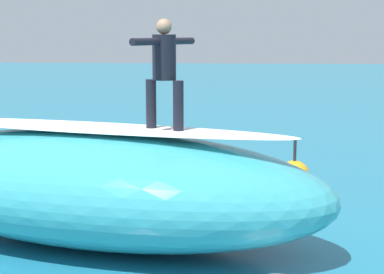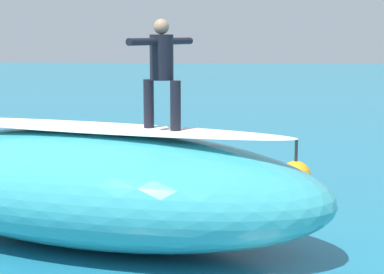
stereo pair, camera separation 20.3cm
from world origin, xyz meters
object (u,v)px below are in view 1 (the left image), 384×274
(surfboard_paddling, at_px, (210,178))
(surfer_paddling, at_px, (215,172))
(surfer_riding, at_px, (164,66))
(surfboard_riding, at_px, (165,132))
(buoy_marker, at_px, (294,176))

(surfboard_paddling, distance_m, surfer_paddling, 0.19)
(surfboard_paddling, xyz_separation_m, surfer_paddling, (-0.11, 0.03, 0.15))
(surfer_paddling, bearing_deg, surfer_riding, 98.97)
(surfboard_riding, xyz_separation_m, buoy_marker, (-2.38, -4.06, -1.58))
(buoy_marker, bearing_deg, surfer_riding, 59.60)
(surfboard_riding, height_order, surfer_riding, surfer_riding)
(surfer_paddling, relative_size, buoy_marker, 1.31)
(surfboard_riding, relative_size, surfer_paddling, 1.25)
(surfer_riding, distance_m, surfer_paddling, 5.71)
(surfboard_paddling, height_order, surfer_paddling, surfer_paddling)
(surfer_riding, height_order, surfboard_paddling, surfer_riding)
(surfer_riding, relative_size, surfboard_paddling, 0.74)
(surfer_riding, relative_size, buoy_marker, 1.47)
(surfer_paddling, bearing_deg, surfboard_riding, 98.97)
(surfboard_riding, distance_m, surfer_paddling, 5.29)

